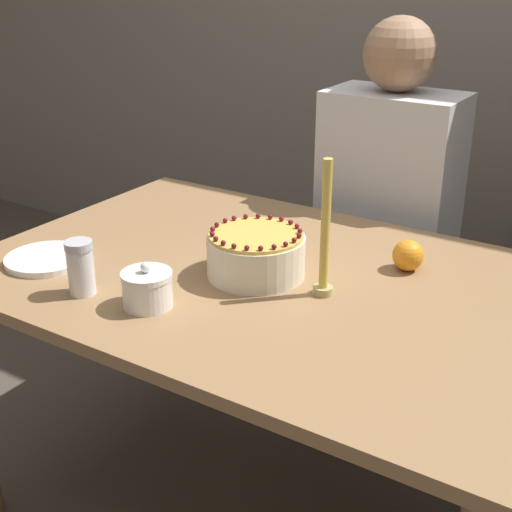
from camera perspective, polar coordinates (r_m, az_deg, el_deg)
ground_plane at (r=2.10m, az=0.84°, el=-19.75°), size 12.00×12.00×0.00m
dining_table at (r=1.74m, az=0.96°, el=-4.67°), size 1.41×0.95×0.73m
cake at (r=1.67m, az=-0.00°, el=0.13°), size 0.23×0.23×0.12m
sugar_bowl at (r=1.54m, az=-8.69°, el=-2.61°), size 0.11×0.11×0.10m
sugar_shaker at (r=1.62m, az=-13.86°, el=-0.89°), size 0.06×0.06×0.13m
plate_stack at (r=1.83m, az=-16.40°, el=-0.23°), size 0.20×0.20×0.02m
candle at (r=1.55m, az=5.53°, el=1.25°), size 0.05×0.05×0.31m
orange_fruit_0 at (r=1.74m, az=12.07°, el=0.05°), size 0.07×0.07×0.07m
person_man_blue_shirt at (r=2.30m, az=10.26°, el=0.50°), size 0.40×0.34×1.27m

